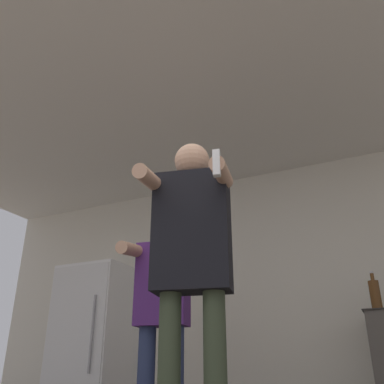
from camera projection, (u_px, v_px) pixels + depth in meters
name	position (u px, v px, depth m)	size (l,w,h in m)	color
wall_back	(278.00, 291.00, 4.20)	(7.00, 0.06, 2.55)	beige
ceiling_slab	(218.00, 99.00, 3.48)	(7.00, 3.46, 0.05)	silver
refrigerator	(93.00, 345.00, 4.48)	(0.74, 0.66, 1.62)	white
bottle_short_whiskey	(375.00, 296.00, 3.46)	(0.08, 0.08, 0.34)	#563314
person_woman_foreground	(192.00, 256.00, 2.32)	(0.56, 0.56, 1.79)	#38422D
person_man_side	(162.00, 305.00, 3.20)	(0.53, 0.57, 1.67)	navy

